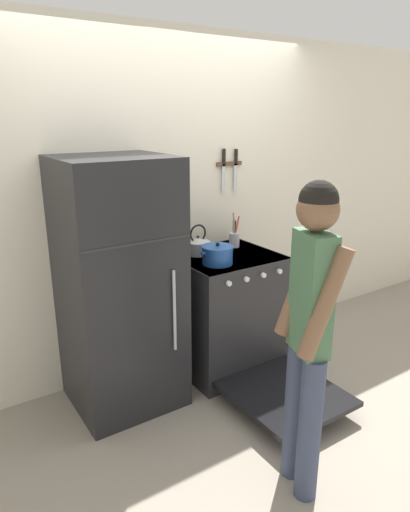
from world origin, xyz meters
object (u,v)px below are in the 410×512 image
refrigerator (120,286)px  dutch_oven_pot (217,255)px  person (309,326)px  tea_kettle (198,245)px  utensil_jar (234,238)px  stove_range (228,313)px

refrigerator → dutch_oven_pot: 0.72m
dutch_oven_pot → person: bearing=-101.6°
dutch_oven_pot → refrigerator: bearing=167.9°
refrigerator → tea_kettle: refrigerator is taller
refrigerator → utensil_jar: size_ratio=6.08×
dutch_oven_pot → utensil_jar: bearing=38.0°
utensil_jar → stove_range: bearing=-136.1°
refrigerator → stove_range: refrigerator is taller
person → stove_range: bearing=-0.5°
stove_range → dutch_oven_pot: (-0.17, -0.10, 0.53)m
refrigerator → person: (0.46, -1.26, 0.10)m
dutch_oven_pot → utensil_jar: (0.36, 0.28, 0.00)m
refrigerator → dutch_oven_pot: (0.69, -0.15, 0.14)m
utensil_jar → person: (-0.59, -1.40, -0.04)m
stove_range → utensil_jar: (0.19, 0.18, 0.54)m
tea_kettle → refrigerator: bearing=-169.7°
dutch_oven_pot → person: 1.14m
tea_kettle → utensil_jar: 0.35m
tea_kettle → utensil_jar: bearing=1.1°
tea_kettle → person: bearing=-99.9°
stove_range → person: 1.37m
person → utensil_jar: bearing=-5.2°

